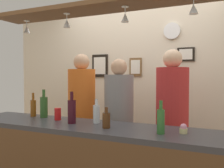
{
  "coord_description": "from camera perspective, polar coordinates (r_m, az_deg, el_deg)",
  "views": [
    {
      "loc": [
        1.09,
        -2.28,
        1.44
      ],
      "look_at": [
        0.0,
        0.1,
        1.35
      ],
      "focal_mm": 39.32,
      "sensor_mm": 36.0,
      "label": 1
    }
  ],
  "objects": [
    {
      "name": "back_wall",
      "position": [
        3.55,
        6.76,
        -0.18
      ],
      "size": [
        4.4,
        0.06,
        2.6
      ],
      "primitive_type": "cube",
      "color": "beige",
      "rests_on": "ground_plane"
    },
    {
      "name": "bar_counter",
      "position": [
        2.22,
        -6.85,
        -18.24
      ],
      "size": [
        2.7,
        0.55,
        0.99
      ],
      "color": "#38383D",
      "rests_on": "ground_plane"
    },
    {
      "name": "overhead_glass_rack",
      "position": [
        2.34,
        -4.29,
        17.21
      ],
      "size": [
        2.2,
        0.36,
        0.04
      ],
      "primitive_type": "cube",
      "color": "brown"
    },
    {
      "name": "hanging_wineglass_far_left",
      "position": [
        2.88,
        -19.2,
        11.96
      ],
      "size": [
        0.07,
        0.07,
        0.13
      ],
      "color": "silver",
      "rests_on": "overhead_glass_rack"
    },
    {
      "name": "hanging_wineglass_left",
      "position": [
        2.46,
        -10.46,
        13.77
      ],
      "size": [
        0.07,
        0.07,
        0.13
      ],
      "color": "silver",
      "rests_on": "overhead_glass_rack"
    },
    {
      "name": "hanging_wineglass_center_left",
      "position": [
        2.19,
        3.06,
        15.27
      ],
      "size": [
        0.07,
        0.07,
        0.13
      ],
      "color": "silver",
      "rests_on": "overhead_glass_rack"
    },
    {
      "name": "hanging_wineglass_center",
      "position": [
        2.01,
        18.44,
        16.36
      ],
      "size": [
        0.07,
        0.07,
        0.13
      ],
      "color": "silver",
      "rests_on": "overhead_glass_rack"
    },
    {
      "name": "person_left_orange_shirt",
      "position": [
        3.11,
        -7.03,
        -5.54
      ],
      "size": [
        0.34,
        0.34,
        1.7
      ],
      "color": "#2D334C",
      "rests_on": "ground_plane"
    },
    {
      "name": "person_middle_grey_shirt",
      "position": [
        2.88,
        1.62,
        -7.1
      ],
      "size": [
        0.34,
        0.34,
        1.63
      ],
      "color": "#2D334C",
      "rests_on": "ground_plane"
    },
    {
      "name": "person_right_red_shirt",
      "position": [
        2.7,
        13.8,
        -6.63
      ],
      "size": [
        0.34,
        0.34,
        1.71
      ],
      "color": "#2D334C",
      "rests_on": "ground_plane"
    },
    {
      "name": "bottle_wine_dark_red",
      "position": [
        2.34,
        -9.33,
        -6.19
      ],
      "size": [
        0.08,
        0.08,
        0.3
      ],
      "color": "#380F19",
      "rests_on": "bar_counter"
    },
    {
      "name": "bottle_champagne_green",
      "position": [
        2.74,
        -15.55,
        -5.04
      ],
      "size": [
        0.08,
        0.08,
        0.3
      ],
      "color": "#2D5623",
      "rests_on": "bar_counter"
    },
    {
      "name": "bottle_beer_green_import",
      "position": [
        1.95,
        11.28,
        -8.33
      ],
      "size": [
        0.06,
        0.06,
        0.26
      ],
      "color": "#336B2D",
      "rests_on": "bar_counter"
    },
    {
      "name": "bottle_soda_clear",
      "position": [
        2.33,
        -3.63,
        -6.84
      ],
      "size": [
        0.06,
        0.06,
        0.23
      ],
      "color": "silver",
      "rests_on": "bar_counter"
    },
    {
      "name": "bottle_beer_amber_tall",
      "position": [
        2.84,
        -17.84,
        -5.18
      ],
      "size": [
        0.06,
        0.06,
        0.26
      ],
      "color": "brown",
      "rests_on": "bar_counter"
    },
    {
      "name": "bottle_beer_brown_stubby",
      "position": [
        2.13,
        -1.33,
        -8.32
      ],
      "size": [
        0.07,
        0.07,
        0.18
      ],
      "color": "#512D14",
      "rests_on": "bar_counter"
    },
    {
      "name": "drink_can",
      "position": [
        2.55,
        -12.51,
        -6.83
      ],
      "size": [
        0.07,
        0.07,
        0.12
      ],
      "primitive_type": "cylinder",
      "color": "red",
      "rests_on": "bar_counter"
    },
    {
      "name": "cupcake",
      "position": [
        2.01,
        16.29,
        -9.99
      ],
      "size": [
        0.06,
        0.06,
        0.08
      ],
      "color": "beige",
      "rests_on": "bar_counter"
    },
    {
      "name": "picture_frame_caricature",
      "position": [
        3.76,
        -2.83,
        4.27
      ],
      "size": [
        0.26,
        0.02,
        0.34
      ],
      "color": "black",
      "rests_on": "back_wall"
    },
    {
      "name": "picture_frame_crest",
      "position": [
        3.53,
        5.5,
        3.97
      ],
      "size": [
        0.18,
        0.02,
        0.26
      ],
      "color": "brown",
      "rests_on": "back_wall"
    },
    {
      "name": "picture_frame_upper_small",
      "position": [
        3.38,
        16.8,
        6.62
      ],
      "size": [
        0.22,
        0.02,
        0.18
      ],
      "color": "black",
      "rests_on": "back_wall"
    },
    {
      "name": "wall_clock",
      "position": [
        3.44,
        13.77,
        11.91
      ],
      "size": [
        0.22,
        0.03,
        0.22
      ],
      "primitive_type": "cylinder",
      "rotation": [
        1.57,
        0.0,
        0.0
      ],
      "color": "white",
      "rests_on": "back_wall"
    }
  ]
}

